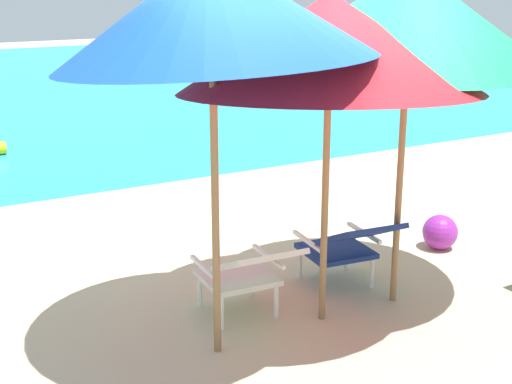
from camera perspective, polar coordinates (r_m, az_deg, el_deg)
The scene contains 7 objects.
ground_plane at distance 9.17m, azimuth -10.80°, elevation 0.98°, with size 40.00×40.00×0.00m, color #CCB78E.
lounge_chair_left at distance 5.25m, azimuth -0.70°, elevation -6.15°, with size 0.59×0.91×0.68m.
lounge_chair_right at distance 5.79m, azimuth 7.18°, elevation -4.03°, with size 0.63×0.93×0.68m.
beach_umbrella_left at distance 4.41m, azimuth -3.49°, elevation 14.23°, with size 2.77×2.78×2.64m.
beach_umbrella_center at distance 4.92m, azimuth 5.80°, elevation 11.55°, with size 2.76×2.78×2.41m.
beach_umbrella_right at distance 5.31m, azimuth 11.98°, elevation 13.49°, with size 2.36×2.39×2.57m.
beach_ball at distance 6.92m, azimuth 14.26°, elevation -3.07°, with size 0.33×0.33×0.33m, color purple.
Camera 1 is at (-2.78, -4.39, 2.45)m, focal length 50.91 mm.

